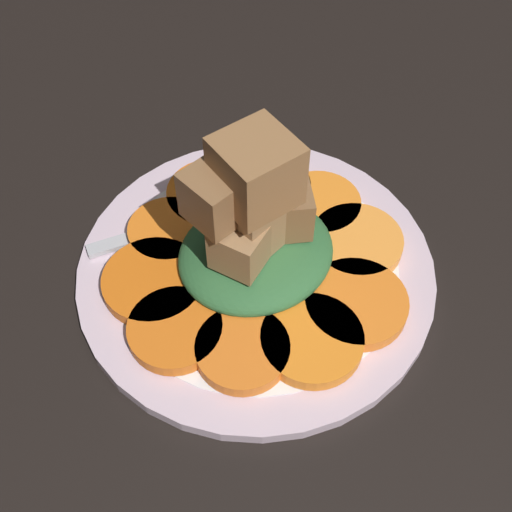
# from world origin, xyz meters

# --- Properties ---
(table_slab) EXTENTS (1.20, 1.20, 0.02)m
(table_slab) POSITION_xyz_m (0.00, 0.00, 0.01)
(table_slab) COLOR black
(table_slab) RESTS_ON ground
(plate) EXTENTS (0.26, 0.26, 0.01)m
(plate) POSITION_xyz_m (0.00, 0.00, 0.03)
(plate) COLOR silver
(plate) RESTS_ON table_slab
(carrot_slice_0) EXTENTS (0.06, 0.06, 0.01)m
(carrot_slice_0) POSITION_xyz_m (0.04, -0.06, 0.04)
(carrot_slice_0) COLOR orange
(carrot_slice_0) RESTS_ON plate
(carrot_slice_1) EXTENTS (0.07, 0.07, 0.01)m
(carrot_slice_1) POSITION_xyz_m (0.07, -0.03, 0.04)
(carrot_slice_1) COLOR #D66114
(carrot_slice_1) RESTS_ON plate
(carrot_slice_2) EXTENTS (0.06, 0.06, 0.01)m
(carrot_slice_2) POSITION_xyz_m (0.08, 0.02, 0.04)
(carrot_slice_2) COLOR orange
(carrot_slice_2) RESTS_ON plate
(carrot_slice_3) EXTENTS (0.06, 0.06, 0.01)m
(carrot_slice_3) POSITION_xyz_m (0.05, 0.05, 0.04)
(carrot_slice_3) COLOR orange
(carrot_slice_3) RESTS_ON plate
(carrot_slice_4) EXTENTS (0.07, 0.07, 0.01)m
(carrot_slice_4) POSITION_xyz_m (0.01, 0.07, 0.04)
(carrot_slice_4) COLOR orange
(carrot_slice_4) RESTS_ON plate
(carrot_slice_5) EXTENTS (0.07, 0.07, 0.01)m
(carrot_slice_5) POSITION_xyz_m (-0.03, 0.07, 0.04)
(carrot_slice_5) COLOR orange
(carrot_slice_5) RESTS_ON plate
(carrot_slice_6) EXTENTS (0.07, 0.07, 0.01)m
(carrot_slice_6) POSITION_xyz_m (-0.07, 0.03, 0.04)
(carrot_slice_6) COLOR orange
(carrot_slice_6) RESTS_ON plate
(carrot_slice_7) EXTENTS (0.06, 0.06, 0.01)m
(carrot_slice_7) POSITION_xyz_m (-0.07, -0.02, 0.04)
(carrot_slice_7) COLOR orange
(carrot_slice_7) RESTS_ON plate
(carrot_slice_8) EXTENTS (0.06, 0.06, 0.01)m
(carrot_slice_8) POSITION_xyz_m (-0.05, -0.05, 0.04)
(carrot_slice_8) COLOR orange
(carrot_slice_8) RESTS_ON plate
(carrot_slice_9) EXTENTS (0.07, 0.07, 0.01)m
(carrot_slice_9) POSITION_xyz_m (-0.01, -0.07, 0.04)
(carrot_slice_9) COLOR orange
(carrot_slice_9) RESTS_ON plate
(center_pile) EXTENTS (0.11, 0.10, 0.12)m
(center_pile) POSITION_xyz_m (0.00, -0.00, 0.07)
(center_pile) COLOR #2D6033
(center_pile) RESTS_ON plate
(fork) EXTENTS (0.17, 0.06, 0.00)m
(fork) POSITION_xyz_m (0.01, -0.06, 0.03)
(fork) COLOR #B2B2B7
(fork) RESTS_ON plate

